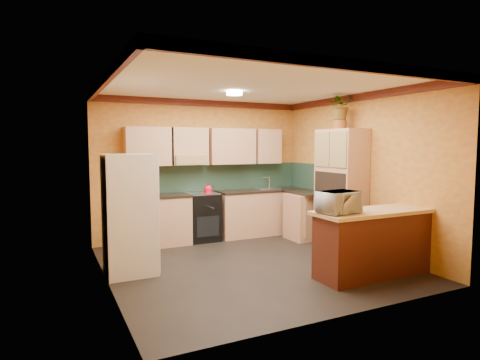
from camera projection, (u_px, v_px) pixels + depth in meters
name	position (u px, v px, depth m)	size (l,w,h in m)	color
room_shell	(244.00, 128.00, 6.24)	(4.24, 4.24, 2.72)	black
base_cabinets_back	(232.00, 215.00, 7.95)	(3.65, 0.60, 0.88)	tan
countertop_back	(232.00, 192.00, 7.91)	(3.65, 0.62, 0.04)	black
stove	(202.00, 217.00, 7.68)	(0.58, 0.58, 0.91)	black
kettle	(208.00, 189.00, 7.63)	(0.17, 0.17, 0.18)	#B90C24
sink	(266.00, 189.00, 8.24)	(0.48, 0.40, 0.03)	silver
base_cabinets_right	(308.00, 216.00, 7.82)	(0.60, 0.80, 0.88)	tan
countertop_right	(309.00, 193.00, 7.78)	(0.62, 0.80, 0.04)	black
fridge	(129.00, 214.00, 5.64)	(0.68, 0.66, 1.70)	silver
pantry	(341.00, 189.00, 7.01)	(0.48, 0.90, 2.10)	tan
fern_pot	(340.00, 125.00, 6.96)	(0.22, 0.22, 0.16)	brown
fern	(341.00, 105.00, 6.93)	(0.45, 0.39, 0.51)	tan
breakfast_bar	(376.00, 244.00, 5.60)	(1.80, 0.55, 0.88)	#44170F
bar_top	(377.00, 211.00, 5.56)	(1.90, 0.65, 0.05)	#D6B668
microwave	(339.00, 202.00, 5.25)	(0.53, 0.36, 0.29)	silver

